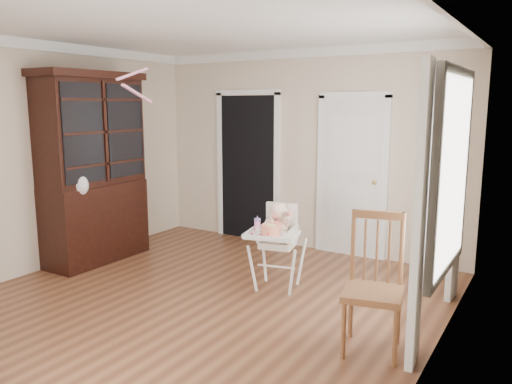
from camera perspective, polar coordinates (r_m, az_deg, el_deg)
The scene contains 16 objects.
floor at distance 5.10m, azimuth -7.45°, elevation -12.84°, with size 5.00×5.00×0.00m, color #542F1C.
ceiling at distance 4.76m, azimuth -8.22°, elevation 18.67°, with size 5.00×5.00×0.00m, color white.
wall_back at distance 6.86m, azimuth 5.53°, elevation 4.73°, with size 4.50×4.50×0.00m, color beige.
wall_left at distance 6.40m, azimuth -23.66°, elevation 3.57°, with size 5.00×5.00×0.00m, color beige.
wall_right at distance 3.77m, azimuth 19.78°, elevation -0.12°, with size 5.00×5.00×0.00m, color beige.
crown_molding at distance 4.75m, azimuth -8.20°, elevation 17.96°, with size 4.50×5.00×0.12m, color white, non-canonical shape.
doorway at distance 7.30m, azimuth -0.93°, elevation 3.19°, with size 1.06×0.05×2.22m.
closet_door at distance 6.60m, azimuth 10.87°, elevation 1.55°, with size 0.96×0.09×2.13m.
window_right at distance 4.57m, azimuth 20.93°, elevation 0.68°, with size 0.13×1.84×2.30m.
high_chair at distance 5.36m, azimuth 2.47°, elevation -5.09°, with size 0.65×0.76×0.94m.
baby at distance 5.35m, azimuth 2.57°, elevation -3.53°, with size 0.31×0.23×0.44m.
cake at distance 5.11m, azimuth 1.64°, elevation -4.36°, with size 0.24×0.24×0.11m.
sippy_cup at distance 5.30m, azimuth 0.16°, elevation -3.69°, with size 0.07×0.07×0.16m.
china_cabinet at distance 6.56m, azimuth -18.15°, elevation 2.59°, with size 0.62×1.40×2.37m.
dining_chair at distance 4.17m, azimuth 13.28°, elevation -10.63°, with size 0.55×0.55×1.12m.
streamer at distance 5.18m, azimuth -13.92°, elevation 12.98°, with size 0.03×0.50×0.02m, color pink, non-canonical shape.
Camera 1 is at (2.98, -3.64, 1.97)m, focal length 35.00 mm.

